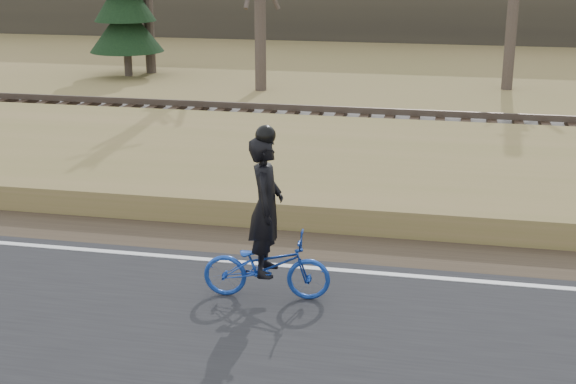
# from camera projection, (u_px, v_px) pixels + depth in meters

# --- Properties ---
(ground) EXTENTS (120.00, 120.00, 0.00)m
(ground) POSITION_uv_depth(u_px,v_px,m) (175.00, 266.00, 11.83)
(ground) COLOR olive
(ground) RESTS_ON ground
(road) EXTENTS (120.00, 6.00, 0.06)m
(road) POSITION_uv_depth(u_px,v_px,m) (104.00, 344.00, 9.49)
(road) COLOR black
(road) RESTS_ON ground
(edge_line) EXTENTS (120.00, 0.12, 0.01)m
(edge_line) POSITION_uv_depth(u_px,v_px,m) (180.00, 257.00, 12.00)
(edge_line) COLOR silver
(edge_line) RESTS_ON road
(shoulder) EXTENTS (120.00, 1.60, 0.04)m
(shoulder) POSITION_uv_depth(u_px,v_px,m) (200.00, 237.00, 12.95)
(shoulder) COLOR #473A2B
(shoulder) RESTS_ON ground
(embankment) EXTENTS (120.00, 5.00, 0.44)m
(embankment) POSITION_uv_depth(u_px,v_px,m) (247.00, 175.00, 15.69)
(embankment) COLOR olive
(embankment) RESTS_ON ground
(ballast) EXTENTS (120.00, 3.00, 0.45)m
(ballast) POSITION_uv_depth(u_px,v_px,m) (287.00, 131.00, 19.24)
(ballast) COLOR slate
(ballast) RESTS_ON ground
(railroad) EXTENTS (120.00, 2.40, 0.29)m
(railroad) POSITION_uv_depth(u_px,v_px,m) (286.00, 119.00, 19.15)
(railroad) COLOR black
(railroad) RESTS_ON ballast
(cyclist) EXTENTS (1.73, 0.75, 2.34)m
(cyclist) POSITION_uv_depth(u_px,v_px,m) (266.00, 242.00, 10.45)
(cyclist) COLOR #163999
(cyclist) RESTS_ON road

